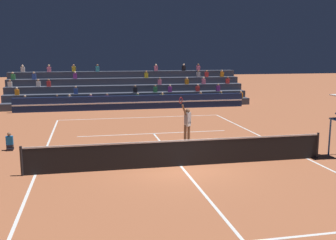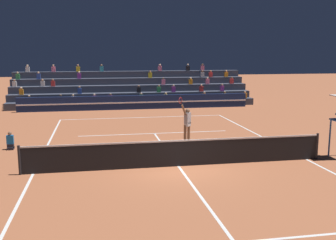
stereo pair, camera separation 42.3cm
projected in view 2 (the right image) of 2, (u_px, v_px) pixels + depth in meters
ground_plane at (178, 166)px, 15.51m from camera, size 120.00×120.00×0.00m
court_lines at (178, 166)px, 15.51m from camera, size 11.10×23.90×0.01m
tennis_net at (178, 153)px, 15.41m from camera, size 12.00×0.10×1.10m
sponsor_banner_wall at (137, 102)px, 30.82m from camera, size 18.00×0.26×1.10m
bleacher_stand at (132, 92)px, 34.43m from camera, size 20.15×4.75×3.38m
ball_kid_courtside at (10, 142)px, 18.12m from camera, size 0.30×0.36×0.84m
tennis_player at (187, 123)px, 19.35m from camera, size 0.88×0.91×2.41m
tennis_ball at (142, 154)px, 17.28m from camera, size 0.07×0.07×0.07m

